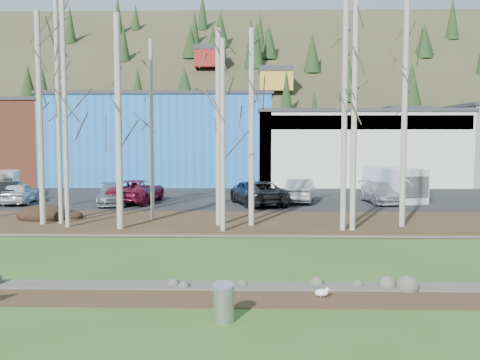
{
  "coord_description": "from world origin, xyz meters",
  "views": [
    {
      "loc": [
        2.41,
        -12.07,
        4.36
      ],
      "look_at": [
        1.87,
        11.11,
        2.5
      ],
      "focal_mm": 40.0,
      "sensor_mm": 36.0,
      "label": 1
    }
  ],
  "objects_px": {
    "litter_bin": "(224,304)",
    "van_grey": "(3,185)",
    "seagull": "(322,292)",
    "car_6": "(258,193)",
    "car_2": "(137,191)",
    "car_3": "(112,194)",
    "car_4": "(252,193)",
    "van_white": "(395,184)",
    "car_7": "(380,193)",
    "car_5": "(300,191)",
    "car_1": "(9,192)",
    "car_0": "(20,193)"
  },
  "relations": [
    {
      "from": "litter_bin",
      "to": "van_grey",
      "type": "relative_size",
      "value": 0.19
    },
    {
      "from": "seagull",
      "to": "car_6",
      "type": "height_order",
      "value": "car_6"
    },
    {
      "from": "seagull",
      "to": "car_2",
      "type": "relative_size",
      "value": 0.08
    },
    {
      "from": "car_2",
      "to": "van_grey",
      "type": "distance_m",
      "value": 10.09
    },
    {
      "from": "seagull",
      "to": "van_grey",
      "type": "bearing_deg",
      "value": 136.14
    },
    {
      "from": "car_3",
      "to": "car_4",
      "type": "relative_size",
      "value": 0.98
    },
    {
      "from": "car_4",
      "to": "van_white",
      "type": "bearing_deg",
      "value": -2.95
    },
    {
      "from": "car_2",
      "to": "car_7",
      "type": "bearing_deg",
      "value": -172.34
    },
    {
      "from": "car_5",
      "to": "car_7",
      "type": "height_order",
      "value": "car_5"
    },
    {
      "from": "car_7",
      "to": "van_grey",
      "type": "xyz_separation_m",
      "value": [
        -25.56,
        1.99,
        0.26
      ]
    },
    {
      "from": "car_1",
      "to": "car_7",
      "type": "xyz_separation_m",
      "value": [
        23.92,
        0.65,
        -0.04
      ]
    },
    {
      "from": "seagull",
      "to": "car_1",
      "type": "relative_size",
      "value": 0.1
    },
    {
      "from": "car_5",
      "to": "car_6",
      "type": "relative_size",
      "value": 0.86
    },
    {
      "from": "van_grey",
      "to": "car_7",
      "type": "bearing_deg",
      "value": -23.59
    },
    {
      "from": "car_2",
      "to": "car_7",
      "type": "relative_size",
      "value": 1.18
    },
    {
      "from": "car_5",
      "to": "car_6",
      "type": "bearing_deg",
      "value": 37.47
    },
    {
      "from": "car_1",
      "to": "car_5",
      "type": "relative_size",
      "value": 0.92
    },
    {
      "from": "car_0",
      "to": "car_4",
      "type": "bearing_deg",
      "value": 170.38
    },
    {
      "from": "litter_bin",
      "to": "car_4",
      "type": "bearing_deg",
      "value": 88.14
    },
    {
      "from": "car_1",
      "to": "car_2",
      "type": "distance_m",
      "value": 8.21
    },
    {
      "from": "car_1",
      "to": "van_grey",
      "type": "distance_m",
      "value": 3.11
    },
    {
      "from": "car_2",
      "to": "van_grey",
      "type": "bearing_deg",
      "value": -6.0
    },
    {
      "from": "car_1",
      "to": "van_grey",
      "type": "relative_size",
      "value": 0.93
    },
    {
      "from": "seagull",
      "to": "car_3",
      "type": "height_order",
      "value": "car_3"
    },
    {
      "from": "car_2",
      "to": "car_7",
      "type": "xyz_separation_m",
      "value": [
        15.72,
        0.24,
        -0.08
      ]
    },
    {
      "from": "car_5",
      "to": "van_grey",
      "type": "height_order",
      "value": "van_grey"
    },
    {
      "from": "car_0",
      "to": "car_7",
      "type": "relative_size",
      "value": 0.88
    },
    {
      "from": "car_3",
      "to": "van_white",
      "type": "xyz_separation_m",
      "value": [
        18.33,
        2.38,
        0.46
      ]
    },
    {
      "from": "litter_bin",
      "to": "car_0",
      "type": "xyz_separation_m",
      "value": [
        -14.13,
        21.1,
        0.4
      ]
    },
    {
      "from": "car_1",
      "to": "car_0",
      "type": "bearing_deg",
      "value": 145.23
    },
    {
      "from": "car_1",
      "to": "car_7",
      "type": "distance_m",
      "value": 23.93
    },
    {
      "from": "seagull",
      "to": "car_7",
      "type": "height_order",
      "value": "car_7"
    },
    {
      "from": "car_5",
      "to": "car_6",
      "type": "xyz_separation_m",
      "value": [
        -2.79,
        -1.43,
        -0.01
      ]
    },
    {
      "from": "car_7",
      "to": "car_0",
      "type": "bearing_deg",
      "value": 177.06
    },
    {
      "from": "car_3",
      "to": "car_7",
      "type": "bearing_deg",
      "value": -8.96
    },
    {
      "from": "car_1",
      "to": "car_6",
      "type": "distance_m",
      "value": 16.01
    },
    {
      "from": "car_3",
      "to": "car_5",
      "type": "relative_size",
      "value": 0.95
    },
    {
      "from": "van_grey",
      "to": "van_white",
      "type": "bearing_deg",
      "value": -20.97
    },
    {
      "from": "van_grey",
      "to": "car_1",
      "type": "bearing_deg",
      "value": -77.3
    },
    {
      "from": "car_2",
      "to": "car_6",
      "type": "bearing_deg",
      "value": 179.53
    },
    {
      "from": "car_4",
      "to": "van_grey",
      "type": "relative_size",
      "value": 0.97
    },
    {
      "from": "van_white",
      "to": "car_4",
      "type": "bearing_deg",
      "value": 178.07
    },
    {
      "from": "car_4",
      "to": "car_7",
      "type": "xyz_separation_m",
      "value": [
        8.25,
        1.12,
        -0.1
      ]
    },
    {
      "from": "car_4",
      "to": "car_6",
      "type": "distance_m",
      "value": 0.35
    },
    {
      "from": "car_2",
      "to": "car_4",
      "type": "relative_size",
      "value": 1.21
    },
    {
      "from": "car_4",
      "to": "van_white",
      "type": "xyz_separation_m",
      "value": [
        9.5,
        2.25,
        0.34
      ]
    },
    {
      "from": "litter_bin",
      "to": "car_5",
      "type": "relative_size",
      "value": 0.18
    },
    {
      "from": "car_0",
      "to": "car_4",
      "type": "relative_size",
      "value": 0.9
    },
    {
      "from": "car_2",
      "to": "van_grey",
      "type": "relative_size",
      "value": 1.17
    },
    {
      "from": "van_white",
      "to": "seagull",
      "type": "bearing_deg",
      "value": -124.86
    }
  ]
}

